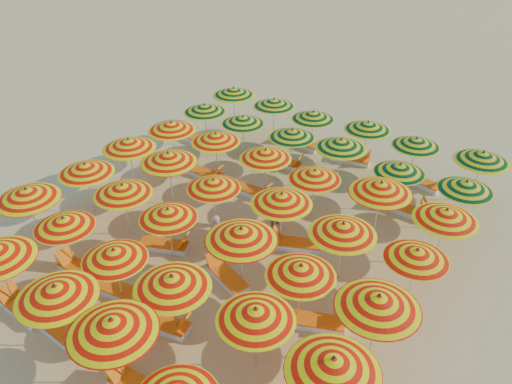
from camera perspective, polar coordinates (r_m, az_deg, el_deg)
ground at (r=18.30m, az=-0.90°, el=-4.92°), size 120.00×120.00×0.00m
umbrella_2 at (r=14.09m, az=-21.93°, el=-10.52°), size 2.20×2.20×2.31m
umbrella_3 at (r=12.69m, az=-16.12°, el=-14.48°), size 2.57×2.57×2.37m
umbrella_6 at (r=18.48m, az=-24.71°, el=-0.19°), size 2.76×2.76×2.33m
umbrella_7 at (r=16.98m, az=-21.11°, el=-3.26°), size 1.97×1.97×2.05m
umbrella_8 at (r=15.13m, az=-15.90°, el=-6.88°), size 2.28×2.28×2.07m
umbrella_9 at (r=13.64m, az=-9.57°, el=-10.05°), size 2.51×2.51×2.25m
umbrella_10 at (r=12.72m, az=-0.03°, el=-13.78°), size 2.62×2.62×2.17m
umbrella_11 at (r=11.67m, az=8.83°, el=-18.91°), size 2.70×2.70×2.33m
umbrella_12 at (r=19.55m, az=-18.91°, el=2.58°), size 2.38×2.38×2.20m
umbrella_13 at (r=17.89m, az=-15.01°, el=0.31°), size 2.45×2.45×2.18m
umbrella_14 at (r=16.49m, az=-10.02°, el=-2.43°), size 2.29×2.29×2.06m
umbrella_15 at (r=14.88m, az=-1.70°, el=-4.83°), size 2.42×2.42×2.38m
umbrella_16 at (r=14.00m, az=5.15°, el=-8.90°), size 2.27×2.27×2.14m
umbrella_17 at (r=13.14m, az=13.81°, el=-12.09°), size 2.48×2.48×2.36m
umbrella_18 at (r=20.74m, az=-14.35°, el=5.37°), size 2.44×2.44×2.30m
umbrella_19 at (r=19.27m, az=-9.98°, el=3.88°), size 2.71×2.71×2.34m
umbrella_20 at (r=17.82m, az=-4.87°, el=0.94°), size 2.59×2.59×2.08m
umbrella_21 at (r=16.71m, az=2.95°, el=-0.75°), size 2.13×2.13×2.24m
umbrella_22 at (r=15.51m, az=9.92°, el=-4.14°), size 2.37×2.37×2.25m
umbrella_23 at (r=15.35m, az=17.90°, el=-6.80°), size 2.47×2.47×2.03m
umbrella_24 at (r=22.06m, az=-9.64°, el=7.41°), size 2.77×2.77×2.21m
umbrella_25 at (r=20.88m, az=-4.63°, el=6.22°), size 2.51×2.51×2.19m
umbrella_26 at (r=19.51m, az=1.09°, el=4.34°), size 2.43×2.43×2.19m
umbrella_27 at (r=18.42m, az=6.72°, el=2.00°), size 2.41×2.41×2.09m
umbrella_28 at (r=17.60m, az=14.09°, el=0.49°), size 2.58×2.58×2.36m
umbrella_29 at (r=17.07m, az=20.91°, el=-2.43°), size 2.44×2.44×2.21m
umbrella_30 at (r=23.89m, az=-5.87°, el=9.50°), size 2.29×2.29×2.14m
umbrella_31 at (r=22.75m, az=-1.50°, el=8.24°), size 1.94×1.94×2.04m
umbrella_32 at (r=21.39m, az=4.16°, el=6.69°), size 2.29×2.29×2.11m
umbrella_33 at (r=20.46m, az=9.68°, el=5.46°), size 2.43×2.43×2.26m
umbrella_34 at (r=19.50m, az=16.12°, el=2.61°), size 2.53×2.53×2.07m
umbrella_35 at (r=19.16m, az=22.88°, el=0.67°), size 2.54×2.54×2.07m
umbrella_36 at (r=25.47m, az=-2.56°, el=11.40°), size 2.76×2.76×2.27m
umbrella_37 at (r=24.40m, az=2.07°, el=10.18°), size 2.23×2.23×2.15m
umbrella_38 at (r=23.23m, az=6.55°, el=8.70°), size 2.05×2.05×2.10m
umbrella_39 at (r=22.41m, az=12.66°, el=7.38°), size 2.41×2.41×2.18m
umbrella_40 at (r=21.61m, az=17.85°, el=5.45°), size 2.58×2.58×2.12m
umbrella_41 at (r=21.09m, az=24.47°, el=3.70°), size 2.68×2.68×2.25m
lounger_0 at (r=16.82m, az=-25.14°, el=-12.02°), size 1.76×0.66×0.69m
lounger_1 at (r=15.71m, az=-21.36°, el=-14.64°), size 1.75×0.64×0.69m
lounger_5 at (r=17.56m, az=-19.31°, el=-8.35°), size 1.79×0.77×0.69m
lounger_6 at (r=16.60m, az=-16.25°, el=-10.46°), size 1.80×0.85×0.69m
lounger_7 at (r=15.14m, az=-10.60°, el=-14.58°), size 1.81×0.93×0.69m
lounger_9 at (r=17.86m, az=-10.30°, el=-6.00°), size 1.82×1.21×0.69m
lounger_10 at (r=16.37m, az=-3.42°, el=-9.62°), size 1.83×1.09×0.69m
lounger_11 at (r=15.04m, az=6.97°, el=-14.55°), size 1.82×1.24×0.69m
lounger_12 at (r=17.68m, az=4.48°, el=-5.94°), size 1.82×1.25×0.69m
lounger_13 at (r=21.84m, az=-5.85°, el=2.13°), size 1.76×0.67×0.69m
lounger_14 at (r=20.48m, az=-0.48°, el=0.08°), size 1.75×0.65×0.69m
lounger_15 at (r=24.81m, az=-6.76°, el=5.96°), size 1.78×0.76×0.69m
lounger_16 at (r=22.56m, az=3.18°, el=3.30°), size 1.81×0.87×0.69m
lounger_17 at (r=20.22m, az=16.71°, el=-1.93°), size 1.76×0.65×0.69m
lounger_18 at (r=20.24m, az=20.42°, el=-2.65°), size 1.79×0.80×0.69m
lounger_19 at (r=24.37m, az=5.31°, el=5.54°), size 1.77×0.72×0.69m
lounger_20 at (r=23.24m, az=10.89°, el=3.66°), size 1.82×0.98×0.69m
lounger_21 at (r=22.21m, az=18.50°, el=1.02°), size 1.82×0.96×0.69m
beachgoer_a at (r=17.07m, az=-4.65°, el=-4.89°), size 0.43×0.61×1.56m
beachgoer_b at (r=18.31m, az=1.71°, el=-1.88°), size 0.67×0.82×1.58m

